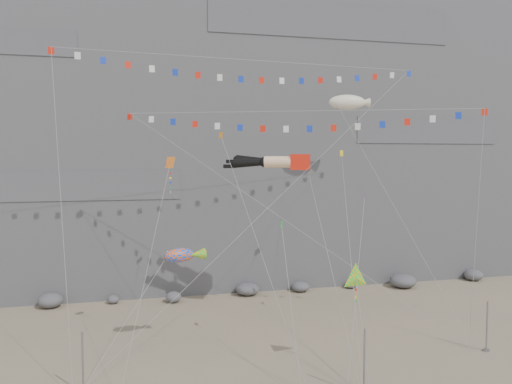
# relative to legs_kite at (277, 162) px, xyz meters

# --- Properties ---
(ground) EXTENTS (120.00, 120.00, 0.00)m
(ground) POSITION_rel_legs_kite_xyz_m (-0.41, -6.88, -14.46)
(ground) COLOR gray
(ground) RESTS_ON ground
(cliff) EXTENTS (80.00, 28.00, 50.00)m
(cliff) POSITION_rel_legs_kite_xyz_m (-0.41, 25.12, 10.54)
(cliff) COLOR slate
(cliff) RESTS_ON ground
(talus_boulders) EXTENTS (60.00, 3.00, 1.20)m
(talus_boulders) POSITION_rel_legs_kite_xyz_m (-0.41, 10.12, -13.86)
(talus_boulders) COLOR slate
(talus_boulders) RESTS_ON ground
(anchor_pole_left) EXTENTS (0.12, 0.12, 4.00)m
(anchor_pole_left) POSITION_rel_legs_kite_xyz_m (-15.27, -9.70, -12.46)
(anchor_pole_left) COLOR gray
(anchor_pole_left) RESTS_ON ground
(anchor_pole_center) EXTENTS (0.12, 0.12, 4.27)m
(anchor_pole_center) POSITION_rel_legs_kite_xyz_m (1.80, -13.92, -12.32)
(anchor_pole_center) COLOR gray
(anchor_pole_center) RESTS_ON ground
(anchor_pole_right) EXTENTS (0.12, 0.12, 3.87)m
(anchor_pole_right) POSITION_rel_legs_kite_xyz_m (14.12, -9.41, -12.52)
(anchor_pole_right) COLOR gray
(anchor_pole_right) RESTS_ON ground
(legs_kite) EXTENTS (7.67, 16.39, 19.55)m
(legs_kite) POSITION_rel_legs_kite_xyz_m (0.00, 0.00, 0.00)
(legs_kite) COLOR red
(legs_kite) RESTS_ON ground
(flag_banner_upper) EXTENTS (32.00, 12.75, 29.17)m
(flag_banner_upper) POSITION_rel_legs_kite_xyz_m (-2.05, 0.93, 8.76)
(flag_banner_upper) COLOR red
(flag_banner_upper) RESTS_ON ground
(flag_banner_lower) EXTENTS (27.19, 11.96, 23.10)m
(flag_banner_lower) POSITION_rel_legs_kite_xyz_m (1.24, -2.10, 4.20)
(flag_banner_lower) COLOR red
(flag_banner_lower) RESTS_ON ground
(harlequin_kite) EXTENTS (4.65, 7.59, 16.29)m
(harlequin_kite) POSITION_rel_legs_kite_xyz_m (-9.43, -4.73, -0.04)
(harlequin_kite) COLOR #F91B2D
(harlequin_kite) RESTS_ON ground
(fish_windsock) EXTENTS (8.65, 6.60, 11.45)m
(fish_windsock) POSITION_rel_legs_kite_xyz_m (-8.79, -4.28, -6.97)
(fish_windsock) COLOR #FC590C
(fish_windsock) RESTS_ON ground
(delta_kite) EXTENTS (2.12, 4.29, 8.22)m
(delta_kite) POSITION_rel_legs_kite_xyz_m (2.54, -10.99, -7.80)
(delta_kite) COLOR #E0AC0B
(delta_kite) RESTS_ON ground
(blimp_windsock) EXTENTS (6.77, 15.89, 25.57)m
(blimp_windsock) POSITION_rel_legs_kite_xyz_m (8.97, 5.67, 5.93)
(blimp_windsock) COLOR #F8EBCC
(blimp_windsock) RESTS_ON ground
(small_kite_a) EXTENTS (4.03, 14.10, 21.68)m
(small_kite_a) POSITION_rel_legs_kite_xyz_m (-4.76, 0.17, 1.93)
(small_kite_a) COLOR orange
(small_kite_a) RESTS_ON ground
(small_kite_b) EXTENTS (5.93, 9.68, 15.72)m
(small_kite_b) POSITION_rel_legs_kite_xyz_m (6.71, -3.31, -3.11)
(small_kite_b) COLOR purple
(small_kite_b) RESTS_ON ground
(small_kite_c) EXTENTS (1.27, 7.60, 12.11)m
(small_kite_c) POSITION_rel_legs_kite_xyz_m (-1.44, -6.61, -4.72)
(small_kite_c) COLOR green
(small_kite_c) RESTS_ON ground
(small_kite_d) EXTENTS (5.71, 16.37, 22.39)m
(small_kite_d) POSITION_rel_legs_kite_xyz_m (6.77, 1.74, 0.53)
(small_kite_d) COLOR yellow
(small_kite_d) RESTS_ON ground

